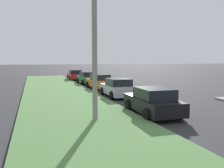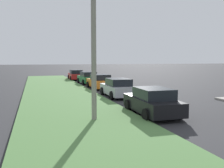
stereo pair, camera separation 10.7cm
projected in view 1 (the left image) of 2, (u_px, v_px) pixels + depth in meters
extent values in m
cube|color=#517F42|center=(70.00, 107.00, 15.47)|extent=(60.00, 6.00, 0.12)
cube|color=black|center=(152.00, 104.00, 13.47)|extent=(4.36, 1.95, 0.70)
cube|color=black|center=(154.00, 93.00, 13.21)|extent=(2.26, 1.68, 0.55)
cylinder|color=black|center=(128.00, 105.00, 14.54)|extent=(0.65, 0.24, 0.64)
cylinder|color=black|center=(156.00, 104.00, 15.03)|extent=(0.65, 0.24, 0.64)
cylinder|color=black|center=(147.00, 115.00, 11.95)|extent=(0.65, 0.24, 0.64)
cylinder|color=black|center=(180.00, 113.00, 12.44)|extent=(0.65, 0.24, 0.64)
cube|color=#B2B5BA|center=(118.00, 90.00, 20.02)|extent=(4.31, 1.83, 0.70)
cube|color=black|center=(118.00, 82.00, 19.77)|extent=(2.21, 1.62, 0.55)
cylinder|color=black|center=(102.00, 91.00, 21.06)|extent=(0.64, 0.22, 0.64)
cylinder|color=black|center=(122.00, 90.00, 21.59)|extent=(0.64, 0.22, 0.64)
cylinder|color=black|center=(112.00, 95.00, 18.49)|extent=(0.64, 0.22, 0.64)
cylinder|color=black|center=(134.00, 94.00, 19.03)|extent=(0.64, 0.22, 0.64)
cube|color=orange|center=(99.00, 83.00, 25.64)|extent=(4.34, 1.90, 0.70)
cube|color=black|center=(100.00, 77.00, 25.39)|extent=(2.24, 1.65, 0.55)
cylinder|color=black|center=(88.00, 84.00, 26.64)|extent=(0.65, 0.24, 0.64)
cylinder|color=black|center=(104.00, 84.00, 27.23)|extent=(0.65, 0.24, 0.64)
cylinder|color=black|center=(94.00, 87.00, 24.10)|extent=(0.65, 0.24, 0.64)
cylinder|color=black|center=(112.00, 86.00, 24.69)|extent=(0.65, 0.24, 0.64)
cube|color=#1E6B38|center=(87.00, 79.00, 30.81)|extent=(4.37, 1.98, 0.70)
cube|color=black|center=(88.00, 74.00, 30.56)|extent=(2.27, 1.69, 0.55)
cylinder|color=black|center=(78.00, 80.00, 31.79)|extent=(0.65, 0.25, 0.64)
cylinder|color=black|center=(92.00, 80.00, 32.41)|extent=(0.65, 0.25, 0.64)
cylinder|color=black|center=(83.00, 82.00, 29.26)|extent=(0.65, 0.25, 0.64)
cylinder|color=black|center=(98.00, 82.00, 29.89)|extent=(0.65, 0.25, 0.64)
cube|color=red|center=(75.00, 76.00, 36.58)|extent=(4.33, 1.87, 0.70)
cube|color=black|center=(75.00, 72.00, 36.33)|extent=(2.23, 1.64, 0.55)
cylinder|color=black|center=(68.00, 77.00, 37.63)|extent=(0.64, 0.23, 0.64)
cylinder|color=black|center=(80.00, 77.00, 38.15)|extent=(0.64, 0.23, 0.64)
cylinder|color=black|center=(70.00, 78.00, 35.06)|extent=(0.64, 0.23, 0.64)
cylinder|color=black|center=(83.00, 78.00, 35.58)|extent=(0.64, 0.23, 0.64)
cylinder|color=gray|center=(95.00, 43.00, 11.59)|extent=(0.24, 0.24, 7.50)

